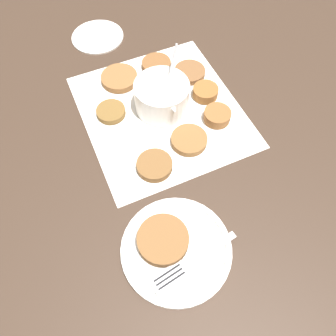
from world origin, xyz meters
name	(u,v)px	position (x,y,z in m)	size (l,w,h in m)	color
ground_plane	(164,111)	(0.00, 0.00, 0.00)	(4.00, 4.00, 0.00)	#38281E
napkin	(162,112)	(0.00, -0.01, 0.00)	(0.36, 0.33, 0.00)	white
sauce_bowl	(164,97)	(-0.01, 0.00, 0.03)	(0.13, 0.12, 0.13)	white
fritter_0	(154,165)	(0.13, -0.07, 0.01)	(0.07, 0.07, 0.01)	brown
fritter_1	(189,140)	(0.10, 0.01, 0.01)	(0.07, 0.07, 0.01)	brown
fritter_2	(205,91)	(0.00, 0.10, 0.01)	(0.06, 0.06, 0.02)	brown
fritter_3	(111,112)	(-0.04, -0.11, 0.01)	(0.06, 0.06, 0.01)	brown
fritter_4	(119,78)	(-0.12, -0.06, 0.01)	(0.08, 0.08, 0.01)	brown
fritter_5	(156,64)	(-0.13, 0.04, 0.01)	(0.07, 0.07, 0.01)	brown
fritter_6	(217,116)	(0.07, 0.09, 0.01)	(0.06, 0.06, 0.02)	brown
fritter_7	(190,72)	(-0.07, 0.10, 0.01)	(0.07, 0.07, 0.01)	brown
serving_plate	(176,249)	(0.29, -0.10, 0.01)	(0.19, 0.19, 0.02)	white
fritter_on_plate	(163,240)	(0.27, -0.12, 0.03)	(0.09, 0.09, 0.02)	brown
fork	(186,266)	(0.33, -0.10, 0.02)	(0.04, 0.16, 0.00)	silver
extra_saucer	(97,36)	(-0.29, -0.06, 0.00)	(0.13, 0.13, 0.01)	white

